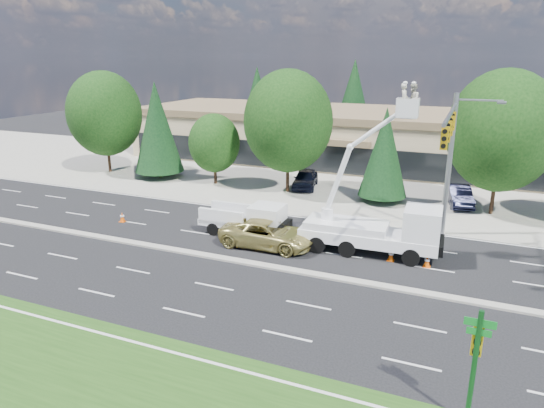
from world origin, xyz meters
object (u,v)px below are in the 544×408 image
at_px(street_sign_pole, 475,355).
at_px(minivan, 267,234).
at_px(utility_pickup, 248,222).
at_px(bucket_truck, 380,220).
at_px(signal_mast, 450,147).

xyz_separation_m(street_sign_pole, minivan, (-11.65, 11.20, -1.65)).
height_order(utility_pickup, minivan, utility_pickup).
distance_m(street_sign_pole, minivan, 16.25).
relative_size(utility_pickup, bucket_truck, 0.56).
bearing_deg(signal_mast, utility_pickup, -166.28).
distance_m(utility_pickup, bucket_truck, 8.49).
height_order(signal_mast, utility_pickup, signal_mast).
bearing_deg(street_sign_pole, bucket_truck, 112.32).
xyz_separation_m(signal_mast, bucket_truck, (-3.21, -2.82, -3.99)).
distance_m(bucket_truck, minivan, 6.74).
xyz_separation_m(signal_mast, minivan, (-9.68, -4.24, -5.26)).
distance_m(street_sign_pole, utility_pickup, 18.61).
bearing_deg(minivan, utility_pickup, 52.91).
relative_size(street_sign_pole, bucket_truck, 0.41).
xyz_separation_m(utility_pickup, minivan, (1.93, -1.41, -0.07)).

